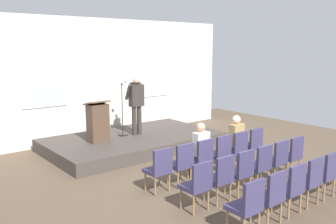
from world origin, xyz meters
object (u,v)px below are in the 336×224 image
object	(u,v)px
chair_r1_c0	(198,183)
chair_r1_c2	(241,169)
audience_r0_c2	(199,148)
chair_r0_c3	(220,152)
chair_r1_c1	(221,176)
chair_r0_c0	(160,167)
audience_r0_c4	(235,139)
chair_r1_c5	(292,153)
chair_r2_c3	(309,178)
mic_stand	(123,124)
chair_r1_c3	(260,164)
chair_r1_c4	(277,158)
chair_r0_c5	(253,144)
chair_r0_c4	(237,147)
chair_r2_c4	(326,172)
lectern	(98,122)
chair_r0_c1	(182,162)
chair_r2_c2	(291,186)
chair_r0_c2	(202,156)
chair_r2_c0	(248,204)
speaker	(136,101)
chair_r2_c1	(271,194)

from	to	relation	value
chair_r1_c0	chair_r1_c2	distance (m)	1.18
audience_r0_c2	chair_r1_c2	bearing A→B (deg)	-90.00
chair_r0_c3	chair_r1_c1	world-z (taller)	same
chair_r0_c0	audience_r0_c4	world-z (taller)	audience_r0_c4
chair_r1_c5	chair_r2_c3	bearing A→B (deg)	-136.50
mic_stand	audience_r0_c4	world-z (taller)	mic_stand
chair_r1_c3	chair_r1_c4	bearing A→B (deg)	0.00
audience_r0_c4	chair_r1_c4	xyz separation A→B (m)	(0.00, -1.21, -0.20)
chair_r0_c5	chair_r1_c0	xyz separation A→B (m)	(-2.96, -1.12, 0.00)
chair_r0_c4	chair_r1_c4	bearing A→B (deg)	-90.00
chair_r0_c0	chair_r0_c3	world-z (taller)	same
chair_r1_c0	chair_r2_c4	world-z (taller)	same
chair_r1_c3	chair_r0_c3	bearing A→B (deg)	90.00
lectern	chair_r1_c1	bearing A→B (deg)	-86.73
chair_r0_c1	chair_r1_c4	xyz separation A→B (m)	(1.78, -1.12, 0.00)
chair_r1_c2	chair_r2_c2	distance (m)	1.12
chair_r0_c5	chair_r1_c4	world-z (taller)	same
lectern	chair_r1_c3	world-z (taller)	lectern
chair_r2_c2	lectern	bearing A→B (deg)	98.73
chair_r0_c2	chair_r0_c5	size ratio (longest dim) A/B	1.00
chair_r0_c2	chair_r2_c0	xyz separation A→B (m)	(-1.18, -2.25, 0.00)
chair_r0_c4	audience_r0_c2	bearing A→B (deg)	176.00
speaker	audience_r0_c2	size ratio (longest dim) A/B	1.34
lectern	chair_r0_c2	distance (m)	3.36
chair_r0_c4	audience_r0_c4	world-z (taller)	audience_r0_c4
chair_r0_c1	chair_r0_c4	size ratio (longest dim) A/B	1.00
chair_r0_c1	chair_r1_c3	bearing A→B (deg)	-43.50
speaker	audience_r0_c4	distance (m)	3.36
chair_r0_c1	chair_r2_c1	xyz separation A→B (m)	(0.00, -2.25, 0.00)
mic_stand	chair_r0_c5	bearing A→B (deg)	-63.73
audience_r0_c2	chair_r1_c4	bearing A→B (deg)	-45.54
chair_r1_c1	chair_r1_c5	size ratio (longest dim) A/B	1.00
chair_r0_c5	chair_r2_c3	distance (m)	2.54
speaker	chair_r1_c3	size ratio (longest dim) A/B	1.85
chair_r0_c1	chair_r0_c0	bearing A→B (deg)	180.00
chair_r2_c0	chair_r1_c2	bearing A→B (deg)	43.50
chair_r1_c0	chair_r0_c5	bearing A→B (deg)	20.79
chair_r1_c2	chair_r1_c4	xyz separation A→B (m)	(1.18, 0.00, 0.00)
chair_r1_c2	chair_r1_c1	bearing A→B (deg)	180.00
chair_r0_c1	chair_r0_c5	distance (m)	2.37
chair_r0_c4	audience_r0_c4	bearing A→B (deg)	90.00
chair_r2_c1	lectern	bearing A→B (deg)	92.60
audience_r0_c2	chair_r2_c2	bearing A→B (deg)	-90.00
chair_r1_c4	chair_r2_c4	size ratio (longest dim) A/B	1.00
lectern	chair_r0_c2	bearing A→B (deg)	-75.40
chair_r1_c3	chair_r2_c2	world-z (taller)	same
audience_r0_c2	chair_r1_c3	distance (m)	1.36
chair_r0_c0	chair_r1_c1	xyz separation A→B (m)	(0.59, -1.12, 0.00)
chair_r2_c2	chair_r1_c4	bearing A→B (deg)	43.50
chair_r2_c1	chair_r2_c4	distance (m)	1.78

